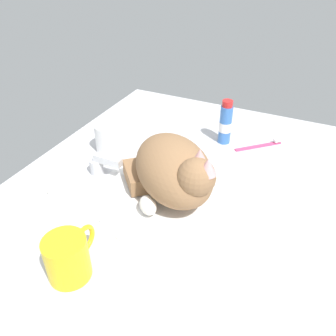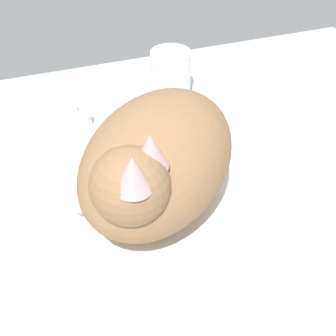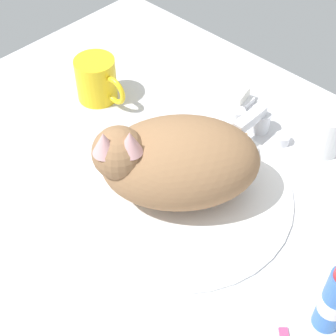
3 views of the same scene
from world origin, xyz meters
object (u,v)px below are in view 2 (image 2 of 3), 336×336
Objects in this scene: cat at (154,162)px; rinse_cup at (171,74)px; faucet at (116,108)px; soap_bar at (49,109)px.

rinse_cup is at bearing 66.09° from cat.
cat is at bearing -91.91° from faucet.
cat is at bearing -113.91° from rinse_cup.
soap_bar is (-9.96, 3.68, -0.30)cm from faucet.
rinse_cup is (11.72, 26.44, -4.00)cm from cat.
rinse_cup is at bearing 23.72° from faucet.
faucet is 1.73× the size of soap_bar.
cat is 3.69× the size of rinse_cup.
rinse_cup reaches higher than faucet.
faucet is at bearing -156.28° from rinse_cup.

